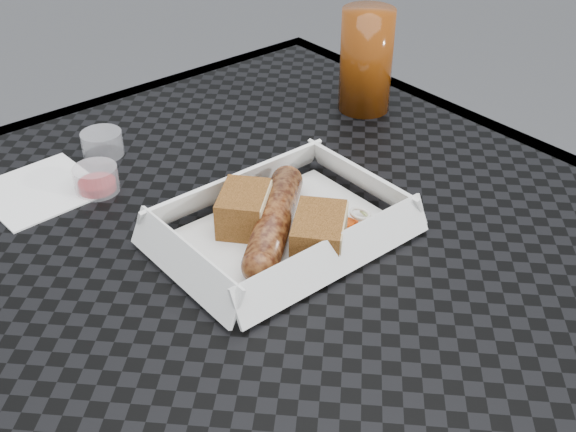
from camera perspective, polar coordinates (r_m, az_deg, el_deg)
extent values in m
cube|color=black|center=(0.76, -2.63, -1.44)|extent=(0.80, 0.80, 0.01)
cube|color=black|center=(1.06, -15.53, 7.72)|extent=(0.80, 0.03, 0.03)
cube|color=black|center=(1.01, 15.18, 6.44)|extent=(0.03, 0.80, 0.03)
cylinder|color=black|center=(1.38, 0.48, -2.05)|extent=(0.03, 0.03, 0.73)
cube|color=white|center=(0.75, -0.49, -1.44)|extent=(0.22, 0.15, 0.00)
cylinder|color=brown|center=(0.73, -1.08, -0.33)|extent=(0.14, 0.13, 0.04)
sphere|color=brown|center=(0.80, -0.08, 2.77)|extent=(0.04, 0.04, 0.04)
sphere|color=brown|center=(0.67, -2.26, -4.01)|extent=(0.04, 0.04, 0.04)
cube|color=brown|center=(0.75, -3.53, 0.56)|extent=(0.08, 0.08, 0.04)
cube|color=brown|center=(0.71, 2.45, -1.32)|extent=(0.09, 0.08, 0.04)
cylinder|color=#E14809|center=(0.76, 5.40, -0.72)|extent=(0.02, 0.02, 0.00)
torus|color=white|center=(0.76, 6.15, -0.66)|extent=(0.02, 0.02, 0.00)
cube|color=#B2D17F|center=(0.77, 5.89, -0.34)|extent=(0.02, 0.02, 0.00)
cube|color=white|center=(0.87, -19.01, 1.96)|extent=(0.13, 0.13, 0.00)
cylinder|color=#980B0D|center=(0.84, -14.92, 2.83)|extent=(0.05, 0.05, 0.03)
cylinder|color=silver|center=(0.91, -14.46, 5.56)|extent=(0.05, 0.05, 0.03)
cylinder|color=#642A08|center=(0.99, 6.19, 12.11)|extent=(0.07, 0.07, 0.14)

